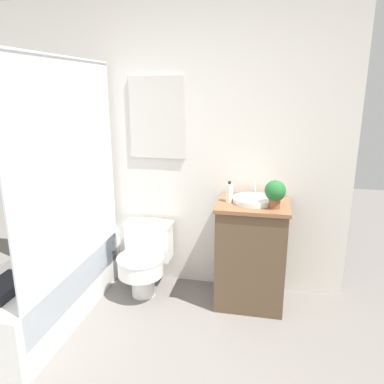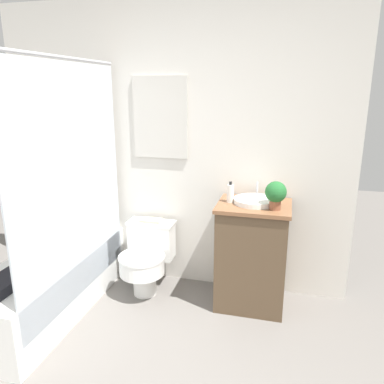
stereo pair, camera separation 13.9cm
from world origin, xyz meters
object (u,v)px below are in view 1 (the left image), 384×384
Objects in this scene: toilet at (145,257)px; book_on_tank at (149,221)px; sink at (253,200)px; potted_plant at (275,192)px; soap_bottle at (229,193)px.

toilet is 0.32m from book_on_tank.
sink is 1.70× the size of potted_plant.
potted_plant is (0.16, -0.11, 0.10)m from sink.
sink is at bearing -5.75° from book_on_tank.
potted_plant is at bearing -14.83° from soap_bottle.
soap_bottle is (-0.19, -0.02, 0.05)m from sink.
toilet is 0.96m from soap_bottle.
potted_plant is 1.16× the size of book_on_tank.
soap_bottle is 0.91× the size of book_on_tank.
sink is at bearing 144.99° from potted_plant.
sink reaches higher than book_on_tank.
sink is 1.97× the size of book_on_tank.
soap_bottle is at bearing 1.58° from toilet.
potted_plant reaches higher than sink.
toilet is at bearing -90.00° from book_on_tank.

